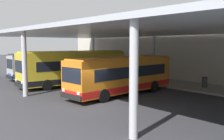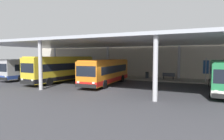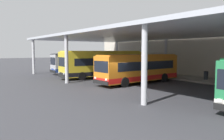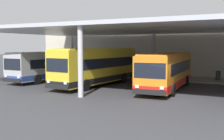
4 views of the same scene
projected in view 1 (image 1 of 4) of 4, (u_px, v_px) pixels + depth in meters
name	position (u px, v px, depth m)	size (l,w,h in m)	color
ground_plane	(95.00, 105.00, 17.59)	(200.00, 200.00, 0.00)	#3D3D42
platform_kerb	(189.00, 86.00, 25.19)	(42.00, 4.50, 0.18)	gray
station_building_facade	(207.00, 54.00, 26.99)	(48.00, 1.60, 6.44)	beige
canopy_shelter	(149.00, 31.00, 20.63)	(40.00, 17.00, 5.55)	silver
bus_nearest_bay	(53.00, 65.00, 31.57)	(3.10, 10.65, 3.17)	#B7B7BC
bus_second_bay	(74.00, 68.00, 26.02)	(3.32, 11.48, 3.57)	yellow
bus_middle_bay	(122.00, 75.00, 21.29)	(3.18, 10.66, 3.17)	orange
trash_bin	(205.00, 82.00, 23.83)	(0.52, 0.52, 0.98)	#33383D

